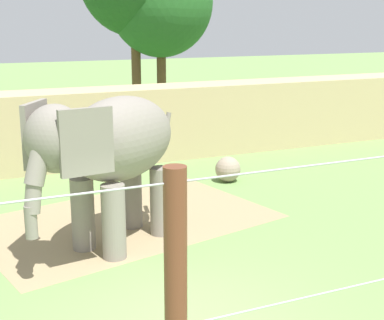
% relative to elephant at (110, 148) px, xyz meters
% --- Properties ---
extents(ground_plane, '(120.00, 120.00, 0.00)m').
position_rel_elephant_xyz_m(ground_plane, '(0.20, -3.48, -2.21)').
color(ground_plane, '#6B8E4C').
extents(dirt_patch, '(7.79, 5.96, 0.01)m').
position_rel_elephant_xyz_m(dirt_patch, '(0.71, 1.48, -2.20)').
color(dirt_patch, '#937F5B').
rests_on(dirt_patch, ground).
extents(embankment_wall, '(36.00, 1.80, 2.55)m').
position_rel_elephant_xyz_m(embankment_wall, '(0.20, 7.38, -0.93)').
color(embankment_wall, tan).
rests_on(embankment_wall, ground).
extents(elephant, '(4.04, 3.29, 3.33)m').
position_rel_elephant_xyz_m(elephant, '(0.00, 0.00, 0.00)').
color(elephant, gray).
rests_on(elephant, ground).
extents(enrichment_ball, '(0.78, 0.78, 0.78)m').
position_rel_elephant_xyz_m(enrichment_ball, '(4.62, 3.49, -1.82)').
color(enrichment_ball, gray).
rests_on(enrichment_ball, ground).
extents(cable_fence, '(11.11, 0.21, 3.61)m').
position_rel_elephant_xyz_m(cable_fence, '(0.28, -6.89, -0.40)').
color(cable_fence, brown).
rests_on(cable_fence, ground).
extents(tree_far_left, '(4.82, 4.82, 8.17)m').
position_rel_elephant_xyz_m(tree_far_left, '(6.37, 13.79, 3.41)').
color(tree_far_left, brown).
rests_on(tree_far_left, ground).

